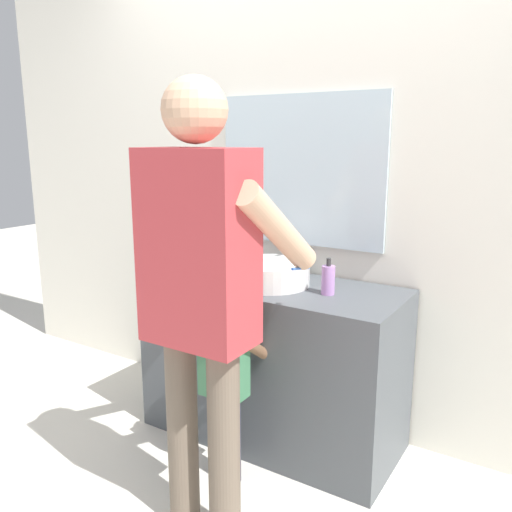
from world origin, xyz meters
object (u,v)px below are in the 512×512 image
object	(u,v)px
soap_bottle	(328,280)
adult_parent	(202,277)
toothbrush_cup	(206,262)
child_toddler	(225,368)

from	to	relation	value
soap_bottle	adult_parent	bearing A→B (deg)	-104.51
soap_bottle	toothbrush_cup	bearing A→B (deg)	177.68
toothbrush_cup	soap_bottle	world-z (taller)	toothbrush_cup
child_toddler	adult_parent	xyz separation A→B (m)	(0.12, -0.30, 0.49)
child_toddler	adult_parent	world-z (taller)	adult_parent
soap_bottle	child_toddler	distance (m)	0.60
toothbrush_cup	soap_bottle	xyz separation A→B (m)	(0.71, -0.03, 0.01)
child_toddler	adult_parent	distance (m)	0.59
child_toddler	toothbrush_cup	bearing A→B (deg)	134.91
soap_bottle	child_toddler	world-z (taller)	soap_bottle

